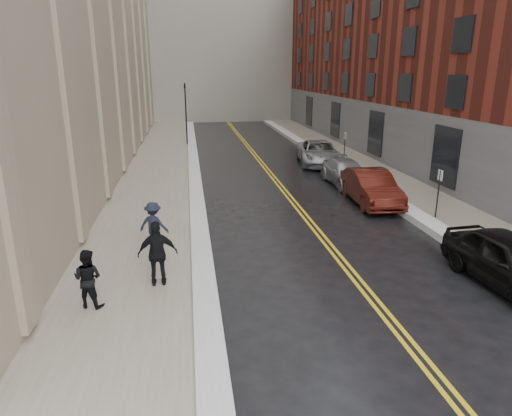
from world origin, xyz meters
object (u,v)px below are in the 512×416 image
object	(u,v)px
pedestrian_a	(88,278)
car_silver_near	(346,173)
car_silver_far	(319,153)
car_black	(512,262)
pedestrian_c	(158,253)
car_maroon	(371,187)
pedestrian_b	(154,225)

from	to	relation	value
pedestrian_a	car_silver_near	bearing A→B (deg)	-113.30
car_silver_near	car_silver_far	bearing A→B (deg)	88.05
car_black	pedestrian_c	bearing A→B (deg)	168.50
car_silver_near	pedestrian_a	distance (m)	17.04
car_silver_near	pedestrian_a	size ratio (longest dim) A/B	2.93
car_maroon	car_black	bearing A→B (deg)	-82.93
pedestrian_a	car_silver_far	bearing A→B (deg)	-102.95
car_silver_far	pedestrian_b	distance (m)	17.52
car_maroon	pedestrian_a	distance (m)	14.34
pedestrian_c	car_silver_far	bearing A→B (deg)	-122.84
car_silver_far	pedestrian_b	world-z (taller)	pedestrian_b
car_black	car_silver_near	xyz separation A→B (m)	(-0.58, 12.94, -0.13)
car_silver_near	pedestrian_b	size ratio (longest dim) A/B	2.87
car_silver_far	pedestrian_c	world-z (taller)	pedestrian_c
car_black	pedestrian_a	world-z (taller)	pedestrian_a
pedestrian_b	pedestrian_c	distance (m)	3.14
car_silver_far	pedestrian_c	size ratio (longest dim) A/B	2.91
car_black	pedestrian_c	world-z (taller)	pedestrian_c
pedestrian_a	pedestrian_c	bearing A→B (deg)	-130.40
car_maroon	car_silver_far	bearing A→B (deg)	91.71
car_silver_far	pedestrian_a	size ratio (longest dim) A/B	3.53
car_silver_far	pedestrian_c	xyz separation A→B (m)	(-9.80, -17.40, 0.34)
car_black	pedestrian_a	xyz separation A→B (m)	(-12.08, 0.36, 0.14)
car_black	pedestrian_a	distance (m)	12.08
car_maroon	pedestrian_b	world-z (taller)	pedestrian_b
car_maroon	pedestrian_c	xyz separation A→B (m)	(-9.62, -7.67, 0.31)
pedestrian_a	pedestrian_b	bearing A→B (deg)	-89.95
car_silver_near	pedestrian_c	bearing A→B (deg)	-131.41
car_maroon	car_silver_near	size ratio (longest dim) A/B	1.05
car_silver_near	car_silver_far	distance (m)	5.87
car_silver_far	car_black	bearing A→B (deg)	-80.75
car_silver_near	pedestrian_b	distance (m)	13.12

